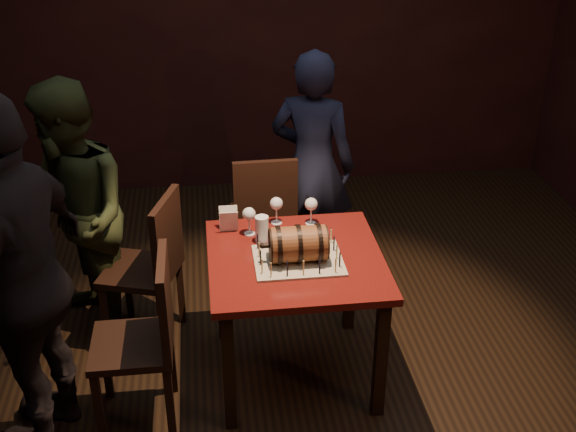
{
  "coord_description": "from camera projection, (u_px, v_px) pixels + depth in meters",
  "views": [
    {
      "loc": [
        -0.45,
        -3.18,
        2.67
      ],
      "look_at": [
        -0.04,
        0.05,
        0.95
      ],
      "focal_mm": 45.0,
      "sensor_mm": 36.0,
      "label": 1
    }
  ],
  "objects": [
    {
      "name": "room_shell",
      "position": [
        298.0,
        137.0,
        3.43
      ],
      "size": [
        5.04,
        5.04,
        2.8
      ],
      "color": "black",
      "rests_on": "ground"
    },
    {
      "name": "pub_table",
      "position": [
        296.0,
        275.0,
        3.77
      ],
      "size": [
        0.9,
        0.9,
        0.75
      ],
      "color": "#490D0C",
      "rests_on": "ground"
    },
    {
      "name": "cake_board",
      "position": [
        298.0,
        260.0,
        3.67
      ],
      "size": [
        0.45,
        0.35,
        0.01
      ],
      "primitive_type": "cube",
      "color": "#ACA58A",
      "rests_on": "pub_table"
    },
    {
      "name": "barrel_cake",
      "position": [
        298.0,
        244.0,
        3.63
      ],
      "size": [
        0.34,
        0.2,
        0.2
      ],
      "color": "brown",
      "rests_on": "cake_board"
    },
    {
      "name": "birthday_candles",
      "position": [
        298.0,
        252.0,
        3.65
      ],
      "size": [
        0.4,
        0.3,
        0.09
      ],
      "color": "#E5DB89",
      "rests_on": "cake_board"
    },
    {
      "name": "wine_glass_left",
      "position": [
        249.0,
        215.0,
        3.87
      ],
      "size": [
        0.07,
        0.07,
        0.16
      ],
      "color": "silver",
      "rests_on": "pub_table"
    },
    {
      "name": "wine_glass_mid",
      "position": [
        276.0,
        205.0,
        3.98
      ],
      "size": [
        0.07,
        0.07,
        0.16
      ],
      "color": "silver",
      "rests_on": "pub_table"
    },
    {
      "name": "wine_glass_right",
      "position": [
        311.0,
        205.0,
        3.97
      ],
      "size": [
        0.07,
        0.07,
        0.16
      ],
      "color": "silver",
      "rests_on": "pub_table"
    },
    {
      "name": "pint_of_ale",
      "position": [
        262.0,
        230.0,
        3.82
      ],
      "size": [
        0.07,
        0.07,
        0.15
      ],
      "color": "silver",
      "rests_on": "pub_table"
    },
    {
      "name": "menu_card",
      "position": [
        229.0,
        220.0,
        3.93
      ],
      "size": [
        0.1,
        0.05,
        0.13
      ],
      "primitive_type": null,
      "color": "white",
      "rests_on": "pub_table"
    },
    {
      "name": "chair_back",
      "position": [
        264.0,
        213.0,
        4.63
      ],
      "size": [
        0.41,
        0.41,
        0.93
      ],
      "color": "black",
      "rests_on": "ground"
    },
    {
      "name": "chair_left_rear",
      "position": [
        153.0,
        262.0,
        4.1
      ],
      "size": [
        0.5,
        0.5,
        0.93
      ],
      "color": "black",
      "rests_on": "ground"
    },
    {
      "name": "chair_left_front",
      "position": [
        147.0,
        332.0,
        3.52
      ],
      "size": [
        0.4,
        0.4,
        0.93
      ],
      "color": "black",
      "rests_on": "ground"
    },
    {
      "name": "person_back",
      "position": [
        312.0,
        165.0,
        4.71
      ],
      "size": [
        0.66,
        0.56,
        1.53
      ],
      "primitive_type": "imported",
      "rotation": [
        0.0,
        0.0,
        2.73
      ],
      "color": "black",
      "rests_on": "ground"
    },
    {
      "name": "person_left_rear",
      "position": [
        74.0,
        218.0,
        4.03
      ],
      "size": [
        0.85,
        0.93,
        1.56
      ],
      "primitive_type": "imported",
      "rotation": [
        0.0,
        0.0,
        -1.15
      ],
      "color": "#2E371B",
      "rests_on": "ground"
    },
    {
      "name": "person_left_front",
      "position": [
        22.0,
        282.0,
        3.23
      ],
      "size": [
        0.71,
        1.14,
        1.8
      ],
      "primitive_type": "imported",
      "rotation": [
        0.0,
        0.0,
        -1.85
      ],
      "color": "black",
      "rests_on": "ground"
    }
  ]
}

